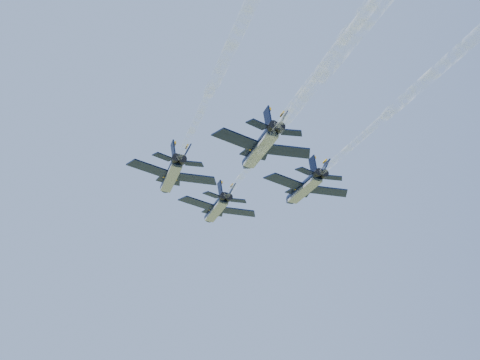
{
  "coord_description": "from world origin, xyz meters",
  "views": [
    {
      "loc": [
        0.25,
        -86.99,
        76.21
      ],
      "look_at": [
        -0.74,
        -0.95,
        107.53
      ],
      "focal_mm": 50.0,
      "sensor_mm": 36.0,
      "label": 1
    }
  ],
  "objects_px": {
    "jet_lead": "(216,209)",
    "jet_left": "(171,176)",
    "jet_slot": "(260,148)",
    "jet_right": "(304,188)"
  },
  "relations": [
    {
      "from": "jet_lead",
      "to": "jet_left",
      "type": "xyz_separation_m",
      "value": [
        -5.22,
        -14.46,
        0.0
      ]
    },
    {
      "from": "jet_lead",
      "to": "jet_slot",
      "type": "bearing_deg",
      "value": -89.85
    },
    {
      "from": "jet_lead",
      "to": "jet_right",
      "type": "relative_size",
      "value": 1.0
    },
    {
      "from": "jet_left",
      "to": "jet_slot",
      "type": "xyz_separation_m",
      "value": [
        11.4,
        -9.22,
        0.0
      ]
    },
    {
      "from": "jet_right",
      "to": "jet_slot",
      "type": "distance_m",
      "value": 15.67
    },
    {
      "from": "jet_lead",
      "to": "jet_slot",
      "type": "height_order",
      "value": "same"
    },
    {
      "from": "jet_left",
      "to": "jet_right",
      "type": "height_order",
      "value": "same"
    },
    {
      "from": "jet_lead",
      "to": "jet_left",
      "type": "distance_m",
      "value": 15.37
    },
    {
      "from": "jet_lead",
      "to": "jet_right",
      "type": "bearing_deg",
      "value": -51.29
    },
    {
      "from": "jet_lead",
      "to": "jet_right",
      "type": "height_order",
      "value": "same"
    }
  ]
}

